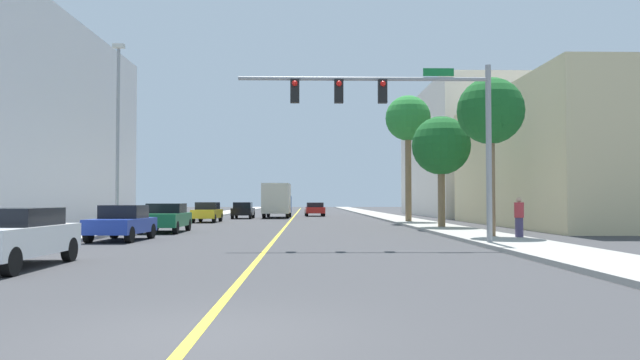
% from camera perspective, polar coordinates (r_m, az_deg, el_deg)
% --- Properties ---
extents(ground, '(192.00, 192.00, 0.00)m').
position_cam_1_polar(ground, '(49.28, -2.80, -3.85)').
color(ground, '#38383A').
extents(sidewalk_left, '(2.94, 168.00, 0.15)m').
position_cam_1_polar(sidewalk_left, '(50.31, -13.00, -3.67)').
color(sidewalk_left, beige).
rests_on(sidewalk_left, ground).
extents(sidewalk_right, '(2.94, 168.00, 0.15)m').
position_cam_1_polar(sidewalk_right, '(49.83, 7.50, -3.73)').
color(sidewalk_right, '#9E9B93').
rests_on(sidewalk_right, ground).
extents(lane_marking_center, '(0.16, 144.00, 0.01)m').
position_cam_1_polar(lane_marking_center, '(49.28, -2.80, -3.84)').
color(lane_marking_center, yellow).
rests_on(lane_marking_center, ground).
extents(building_right_near, '(13.80, 20.84, 8.50)m').
position_cam_1_polar(building_right_near, '(41.95, 25.42, 1.81)').
color(building_right_near, beige).
rests_on(building_right_near, ground).
extents(building_right_far, '(17.53, 24.14, 12.94)m').
position_cam_1_polar(building_right_far, '(66.50, 16.91, 2.31)').
color(building_right_far, silver).
rests_on(building_right_far, ground).
extents(traffic_signal_mast, '(9.02, 0.36, 6.32)m').
position_cam_1_polar(traffic_signal_mast, '(21.52, 8.14, 6.54)').
color(traffic_signal_mast, gray).
rests_on(traffic_signal_mast, sidewalk_right).
extents(street_lamp, '(0.56, 0.28, 9.17)m').
position_cam_1_polar(street_lamp, '(30.86, -18.79, 4.73)').
color(street_lamp, gray).
rests_on(street_lamp, sidewalk_left).
extents(palm_near, '(2.78, 2.78, 6.62)m').
position_cam_1_polar(palm_near, '(26.03, 16.01, 6.24)').
color(palm_near, brown).
rests_on(palm_near, sidewalk_right).
extents(palm_mid, '(3.31, 3.31, 6.24)m').
position_cam_1_polar(palm_mid, '(34.39, 11.51, 3.17)').
color(palm_mid, brown).
rests_on(palm_mid, sidewalk_right).
extents(palm_far, '(3.23, 3.23, 8.97)m').
position_cam_1_polar(palm_far, '(43.20, 8.42, 5.69)').
color(palm_far, brown).
rests_on(palm_far, sidewalk_right).
extents(car_red, '(2.08, 4.46, 1.40)m').
position_cam_1_polar(car_red, '(61.28, -0.51, -2.78)').
color(car_red, red).
rests_on(car_red, ground).
extents(car_yellow, '(1.80, 3.93, 1.49)m').
position_cam_1_polar(car_yellow, '(44.94, -10.73, -3.02)').
color(car_yellow, gold).
rests_on(car_yellow, ground).
extents(car_blue, '(1.94, 3.88, 1.43)m').
position_cam_1_polar(car_blue, '(25.47, -18.41, -3.90)').
color(car_blue, '#1E389E').
rests_on(car_blue, ground).
extents(car_green, '(2.01, 4.43, 1.47)m').
position_cam_1_polar(car_green, '(31.35, -14.56, -3.49)').
color(car_green, '#196638').
rests_on(car_green, ground).
extents(car_black, '(1.78, 3.89, 1.45)m').
position_cam_1_polar(car_black, '(53.43, -7.37, -2.89)').
color(car_black, black).
rests_on(car_black, ground).
extents(car_white, '(1.90, 4.28, 1.45)m').
position_cam_1_polar(car_white, '(16.25, -27.56, -4.80)').
color(car_white, white).
rests_on(car_white, ground).
extents(delivery_truck, '(2.50, 7.32, 3.15)m').
position_cam_1_polar(delivery_truck, '(55.61, -4.13, -1.91)').
color(delivery_truck, '#194799').
rests_on(delivery_truck, ground).
extents(pedestrian, '(0.38, 0.38, 1.61)m').
position_cam_1_polar(pedestrian, '(25.42, 18.52, -3.40)').
color(pedestrian, '#3F3859').
rests_on(pedestrian, sidewalk_right).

